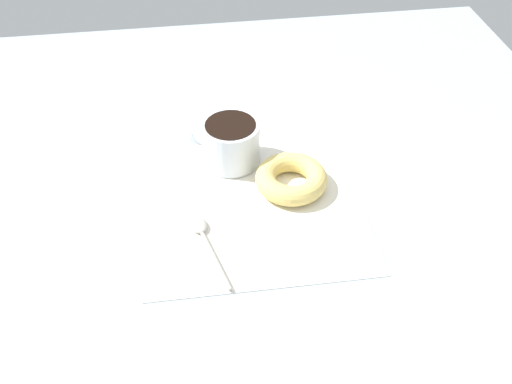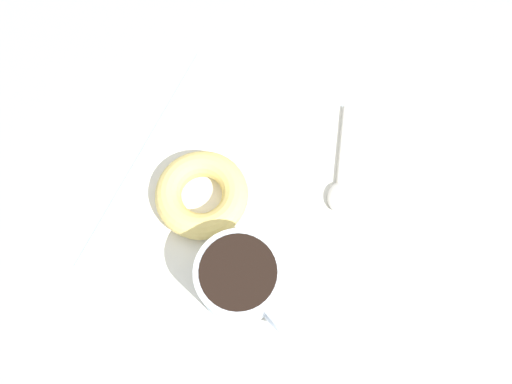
{
  "view_description": "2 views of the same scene",
  "coord_description": "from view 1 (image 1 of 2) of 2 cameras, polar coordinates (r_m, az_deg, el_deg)",
  "views": [
    {
      "loc": [
        -8.34,
        -60.0,
        59.37
      ],
      "look_at": [
        0.48,
        0.87,
        2.3
      ],
      "focal_mm": 40.0,
      "sensor_mm": 36.0,
      "label": 1
    },
    {
      "loc": [
        -7.78,
        19.84,
        56.85
      ],
      "look_at": [
        0.48,
        0.87,
        2.3
      ],
      "focal_mm": 35.0,
      "sensor_mm": 36.0,
      "label": 2
    }
  ],
  "objects": [
    {
      "name": "ground_plane",
      "position": [
        0.86,
        -0.23,
        -2.05
      ],
      "size": [
        120.0,
        120.0,
        2.0
      ],
      "primitive_type": "cube",
      "color": "#99A8B7"
    },
    {
      "name": "napkin",
      "position": [
        0.85,
        -0.0,
        -1.06
      ],
      "size": [
        32.71,
        32.71,
        0.3
      ],
      "primitive_type": "cube",
      "rotation": [
        0.0,
        0.0,
        -0.01
      ],
      "color": "white",
      "rests_on": "ground_plane"
    },
    {
      "name": "coffee_cup",
      "position": [
        0.9,
        -2.62,
        5.04
      ],
      "size": [
        11.39,
        9.14,
        7.08
      ],
      "color": "silver",
      "rests_on": "napkin"
    },
    {
      "name": "donut",
      "position": [
        0.87,
        3.53,
        1.35
      ],
      "size": [
        11.03,
        11.03,
        3.11
      ],
      "primitive_type": "torus",
      "color": "#E5C66B",
      "rests_on": "napkin"
    },
    {
      "name": "spoon",
      "position": [
        0.8,
        -5.31,
        -4.27
      ],
      "size": [
        5.25,
        14.24,
        0.9
      ],
      "color": "#B7B2A8",
      "rests_on": "napkin"
    }
  ]
}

